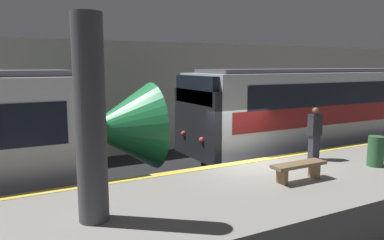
# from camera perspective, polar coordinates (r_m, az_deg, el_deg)

# --- Properties ---
(ground_plane) EXTENTS (120.00, 120.00, 0.00)m
(ground_plane) POSITION_cam_1_polar(r_m,az_deg,el_deg) (11.74, 8.75, -11.16)
(ground_plane) COLOR black
(platform) EXTENTS (40.00, 4.05, 1.10)m
(platform) POSITION_cam_1_polar(r_m,az_deg,el_deg) (10.11, 15.85, -11.38)
(platform) COLOR gray
(platform) RESTS_ON ground
(station_rear_barrier) EXTENTS (50.00, 0.15, 4.91)m
(station_rear_barrier) POSITION_cam_1_polar(r_m,az_deg,el_deg) (17.02, -4.90, 3.49)
(station_rear_barrier) COLOR #B2AD9E
(station_rear_barrier) RESTS_ON ground
(support_pillar_near) EXTENTS (0.55, 0.55, 3.72)m
(support_pillar_near) POSITION_cam_1_polar(r_m,az_deg,el_deg) (6.84, -15.22, 0.00)
(support_pillar_near) COLOR #47474C
(support_pillar_near) RESTS_ON platform
(train_boxy) EXTENTS (19.15, 2.91, 3.75)m
(train_boxy) POSITION_cam_1_polar(r_m,az_deg,el_deg) (19.10, 26.20, 1.61)
(train_boxy) COLOR black
(train_boxy) RESTS_ON ground
(person_waiting) EXTENTS (0.38, 0.24, 1.58)m
(person_waiting) POSITION_cam_1_polar(r_m,az_deg,el_deg) (11.74, 18.18, -1.80)
(person_waiting) COLOR #2D2D38
(person_waiting) RESTS_ON platform
(platform_bench) EXTENTS (1.50, 0.40, 0.45)m
(platform_bench) POSITION_cam_1_polar(r_m,az_deg,el_deg) (9.59, 15.95, -6.95)
(platform_bench) COLOR brown
(platform_bench) RESTS_ON platform
(trash_bin) EXTENTS (0.44, 0.44, 0.85)m
(trash_bin) POSITION_cam_1_polar(r_m,az_deg,el_deg) (11.71, 26.21, -4.28)
(trash_bin) COLOR #2D5B38
(trash_bin) RESTS_ON platform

